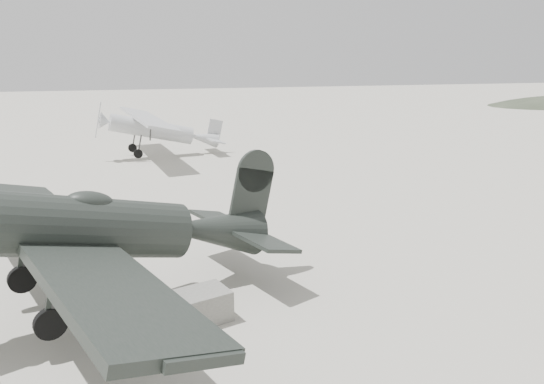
{
  "coord_description": "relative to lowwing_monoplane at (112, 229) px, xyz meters",
  "views": [
    {
      "loc": [
        -3.29,
        -13.56,
        6.27
      ],
      "look_at": [
        1.1,
        3.8,
        1.5
      ],
      "focal_mm": 35.0,
      "sensor_mm": 36.0,
      "label": 1
    }
  ],
  "objects": [
    {
      "name": "highwing_monoplane",
      "position": [
        1.86,
        19.98,
        -0.23
      ],
      "size": [
        7.56,
        10.61,
        2.99
      ],
      "rotation": [
        0.0,
        0.23,
        0.15
      ],
      "color": "#A2A5A8",
      "rests_on": "ground"
    },
    {
      "name": "ground",
      "position": [
        4.07,
        0.82,
        -2.1
      ],
      "size": [
        160.0,
        160.0,
        0.0
      ],
      "primitive_type": "plane",
      "color": "#A19C8E",
      "rests_on": "ground"
    },
    {
      "name": "equipment_block",
      "position": [
        1.87,
        -1.18,
        -1.72
      ],
      "size": [
        1.72,
        1.37,
        0.75
      ],
      "primitive_type": "cube",
      "rotation": [
        0.0,
        0.0,
        0.33
      ],
      "color": "#65645E",
      "rests_on": "ground"
    },
    {
      "name": "lowwing_monoplane",
      "position": [
        0.0,
        0.0,
        0.0
      ],
      "size": [
        9.07,
        12.1,
        3.97
      ],
      "rotation": [
        0.0,
        0.24,
        0.38
      ],
      "color": "black",
      "rests_on": "ground"
    }
  ]
}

